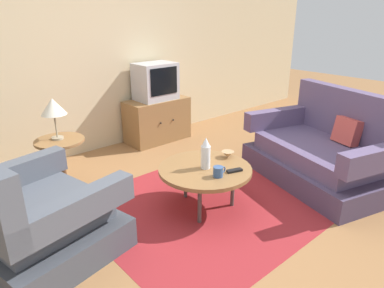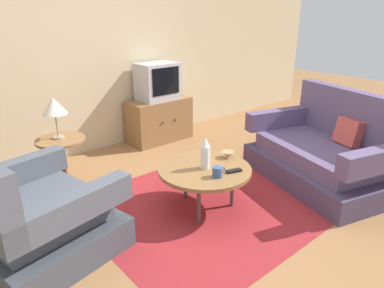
# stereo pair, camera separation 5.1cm
# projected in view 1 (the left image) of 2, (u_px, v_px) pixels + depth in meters

# --- Properties ---
(ground_plane) EXTENTS (16.00, 16.00, 0.00)m
(ground_plane) POSITION_uv_depth(u_px,v_px,m) (209.00, 220.00, 3.10)
(ground_plane) COLOR olive
(back_wall) EXTENTS (9.00, 0.12, 2.70)m
(back_wall) POSITION_uv_depth(u_px,v_px,m) (79.00, 45.00, 4.22)
(back_wall) COLOR #CCB78E
(back_wall) RESTS_ON ground
(area_rug) EXTENTS (2.07, 1.92, 0.00)m
(area_rug) POSITION_uv_depth(u_px,v_px,m) (205.00, 206.00, 3.31)
(area_rug) COLOR maroon
(area_rug) RESTS_ON ground
(armchair) EXTENTS (1.12, 1.15, 0.93)m
(armchair) POSITION_uv_depth(u_px,v_px,m) (35.00, 221.00, 2.56)
(armchair) COLOR #3E424B
(armchair) RESTS_ON ground
(couch) EXTENTS (1.32, 1.72, 0.96)m
(couch) POSITION_uv_depth(u_px,v_px,m) (324.00, 153.00, 3.76)
(couch) COLOR #4B3E5C
(couch) RESTS_ON ground
(coffee_table) EXTENTS (0.85, 0.85, 0.41)m
(coffee_table) POSITION_uv_depth(u_px,v_px,m) (205.00, 170.00, 3.18)
(coffee_table) COLOR olive
(coffee_table) RESTS_ON ground
(side_table) EXTENTS (0.47, 0.47, 0.58)m
(side_table) POSITION_uv_depth(u_px,v_px,m) (62.00, 155.00, 3.42)
(side_table) COLOR olive
(side_table) RESTS_ON ground
(tv_stand) EXTENTS (0.89, 0.46, 0.60)m
(tv_stand) POSITION_uv_depth(u_px,v_px,m) (157.00, 120.00, 4.92)
(tv_stand) COLOR olive
(tv_stand) RESTS_ON ground
(television) EXTENTS (0.54, 0.40, 0.50)m
(television) POSITION_uv_depth(u_px,v_px,m) (155.00, 81.00, 4.74)
(television) COLOR #B7B7BC
(television) RESTS_ON tv_stand
(table_lamp) EXTENTS (0.24, 0.24, 0.40)m
(table_lamp) POSITION_uv_depth(u_px,v_px,m) (53.00, 108.00, 3.27)
(table_lamp) COLOR #9E937A
(table_lamp) RESTS_ON side_table
(vase) EXTENTS (0.09, 0.09, 0.29)m
(vase) POSITION_uv_depth(u_px,v_px,m) (206.00, 154.00, 3.11)
(vase) COLOR white
(vase) RESTS_ON coffee_table
(mug) EXTENTS (0.13, 0.09, 0.09)m
(mug) POSITION_uv_depth(u_px,v_px,m) (218.00, 172.00, 2.98)
(mug) COLOR #335184
(mug) RESTS_ON coffee_table
(bowl) EXTENTS (0.12, 0.12, 0.06)m
(bowl) POSITION_uv_depth(u_px,v_px,m) (228.00, 154.00, 3.38)
(bowl) COLOR tan
(bowl) RESTS_ON coffee_table
(tv_remote_dark) EXTENTS (0.15, 0.09, 0.02)m
(tv_remote_dark) POSITION_uv_depth(u_px,v_px,m) (234.00, 171.00, 3.09)
(tv_remote_dark) COLOR black
(tv_remote_dark) RESTS_ON coffee_table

